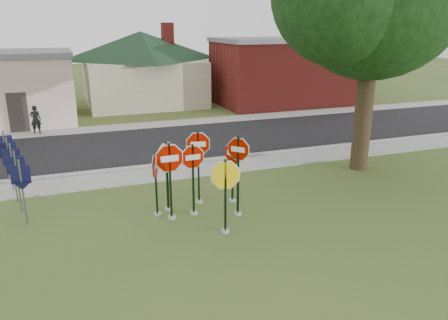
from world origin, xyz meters
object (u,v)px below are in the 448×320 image
object	(u,v)px
stop_sign_yellow	(225,187)
stop_sign_left	(170,170)
stop_sign_center	(193,171)
pedestrian	(36,120)

from	to	relation	value
stop_sign_yellow	stop_sign_left	world-z (taller)	stop_sign_left
stop_sign_center	stop_sign_left	xyz separation A→B (m)	(-0.73, -0.08, 0.13)
stop_sign_center	stop_sign_yellow	xyz separation A→B (m)	(0.49, -1.51, -0.04)
stop_sign_yellow	stop_sign_left	size ratio (longest dim) A/B	0.91
stop_sign_yellow	pedestrian	distance (m)	15.32
stop_sign_left	stop_sign_yellow	bearing A→B (deg)	-49.53
stop_sign_center	stop_sign_left	distance (m)	0.75
stop_sign_center	stop_sign_left	bearing A→B (deg)	-173.65
stop_sign_center	stop_sign_yellow	world-z (taller)	stop_sign_center
stop_sign_yellow	stop_sign_left	distance (m)	1.89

